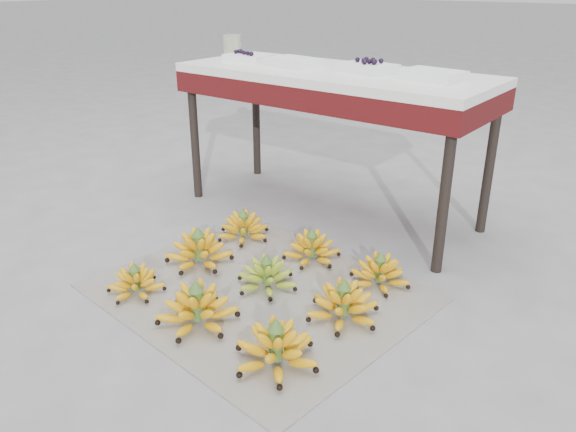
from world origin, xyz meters
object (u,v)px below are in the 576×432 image
Objects in this scene: bunch_mid_right at (343,305)px; bunch_front_left at (136,283)px; glass_jar at (232,46)px; bunch_front_right at (276,349)px; tray_far_left at (248,57)px; tray_right at (368,67)px; bunch_back_right at (380,273)px; vendor_table at (333,87)px; tray_far_right at (432,75)px; tray_left at (294,62)px; bunch_mid_center at (267,276)px; newspaper_mat at (259,291)px; bunch_mid_left at (199,251)px; bunch_back_center at (312,249)px; bunch_front_center at (197,309)px; bunch_back_left at (243,228)px.

bunch_front_left is at bearing -142.43° from bunch_mid_right.
bunch_front_left is at bearing -65.13° from glass_jar.
bunch_mid_right is at bearing 93.19° from bunch_front_right.
tray_right is at bearing 5.53° from tray_far_left.
bunch_back_right reaches higher than bunch_front_left.
tray_far_right reaches higher than vendor_table.
tray_right is (-0.43, 1.26, 0.74)m from bunch_front_right.
glass_jar is at bearing 159.76° from tray_far_left.
tray_far_left is at bearing -179.03° from tray_left.
tray_right is (-0.08, 0.89, 0.75)m from bunch_mid_center.
tray_left reaches higher than newspaper_mat.
bunch_front_right is at bearing -43.38° from glass_jar.
bunch_front_left is 1.50m from tray_right.
tray_right reaches higher than tray_far_right.
bunch_front_right is at bearing -40.36° from bunch_mid_left.
newspaper_mat is at bearing -106.48° from tray_far_right.
vendor_table is (-0.26, 0.54, 0.63)m from bunch_back_center.
bunch_back_right is (0.36, -0.01, -0.00)m from bunch_back_center.
bunch_back_left is at bearing 139.43° from bunch_front_center.
bunch_mid_right is at bearing 5.88° from newspaper_mat.
bunch_back_right is 1.00× the size of tray_far_right.
bunch_back_left is at bearing 171.18° from bunch_mid_right.
bunch_back_left is 0.20× the size of vendor_table.
tray_left is (-0.49, 0.50, 0.75)m from bunch_back_center.
bunch_mid_center is 1.17m from tray_right.
bunch_front_left is at bearing -96.41° from vendor_table.
newspaper_mat is 4.35× the size of bunch_back_right.
bunch_back_left is at bearing -81.02° from tray_left.
tray_left is (-0.45, 1.19, 0.74)m from bunch_front_center.
bunch_back_center reaches higher than newspaper_mat.
bunch_mid_center is 0.79× the size of bunch_back_center.
bunch_back_center is at bearing -29.76° from glass_jar.
bunch_front_left is at bearing -106.99° from bunch_mid_left.
bunch_front_center is 0.76m from bunch_back_left.
tray_left is (-0.09, 1.19, 0.75)m from bunch_front_left.
bunch_front_left is 0.71× the size of bunch_front_center.
bunch_back_left is 0.98× the size of bunch_back_center.
bunch_mid_left is 0.77m from bunch_mid_right.
tray_far_left is at bearing -20.24° from glass_jar.
tray_far_right is at bearing 97.06° from bunch_front_center.
bunch_back_center is at bearing 124.37° from bunch_front_right.
bunch_front_right is 0.51m from bunch_mid_center.
tray_far_left is at bearing -174.47° from tray_right.
tray_right reaches higher than tray_far_left.
bunch_front_right is (0.75, -0.01, 0.01)m from bunch_front_left.
bunch_mid_left is 1.25× the size of tray_left.
bunch_front_left reaches higher than newspaper_mat.
bunch_back_center is 2.63× the size of glass_jar.
bunch_mid_left is at bearing -148.39° from bunch_back_right.
bunch_back_right is 0.98× the size of tray_left.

